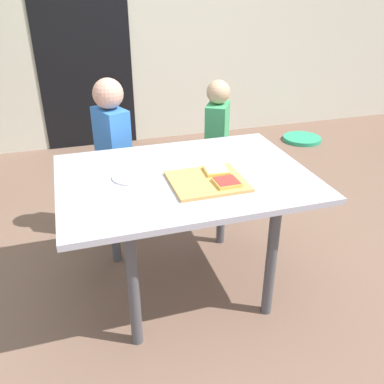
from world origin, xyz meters
The scene contains 10 objects.
ground_plane centered at (0.00, 0.00, 0.00)m, with size 16.00×16.00×0.00m, color brown.
house_door centered at (-0.29, 2.44, 1.00)m, with size 0.90×0.02×2.00m, color black.
dining_table centered at (0.00, 0.00, 0.61)m, with size 1.25×0.92×0.69m.
cutting_board centered at (0.08, -0.12, 0.70)m, with size 0.35×0.32×0.02m, color tan.
pizza_slice_near_right centered at (0.15, -0.19, 0.72)m, with size 0.12×0.12×0.02m.
pizza_slice_far_right centered at (0.15, -0.05, 0.72)m, with size 0.13×0.12×0.02m.
plate_white_left centered at (-0.25, 0.05, 0.70)m, with size 0.20×0.20×0.01m, color white.
child_left centered at (-0.27, 0.67, 0.62)m, with size 0.22×0.28×1.06m.
child_right centered at (0.49, 0.85, 0.55)m, with size 0.24×0.28×0.96m.
garden_hose_coil centered at (1.87, 1.89, 0.02)m, with size 0.40×0.40×0.04m, color #2DA272.
Camera 1 is at (-0.52, -1.81, 1.58)m, focal length 38.78 mm.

